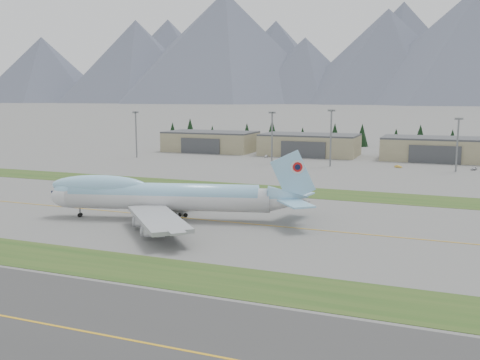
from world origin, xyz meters
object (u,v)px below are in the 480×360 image
at_px(service_vehicle_a, 266,157).
at_px(service_vehicle_b, 398,168).
at_px(hangar_right, 435,149).
at_px(hangar_left, 211,141).
at_px(boeing_747_freighter, 164,196).
at_px(hangar_center, 310,145).
at_px(service_vehicle_c, 474,170).

height_order(service_vehicle_a, service_vehicle_b, service_vehicle_a).
distance_m(hangar_right, service_vehicle_a, 79.53).
bearing_deg(service_vehicle_a, hangar_left, 155.94).
xyz_separation_m(boeing_747_freighter, service_vehicle_b, (44.52, 119.24, -5.71)).
relative_size(hangar_left, service_vehicle_b, 15.07).
bearing_deg(service_vehicle_b, hangar_right, 2.42).
relative_size(boeing_747_freighter, service_vehicle_a, 19.14).
bearing_deg(boeing_747_freighter, hangar_right, 54.75).
height_order(hangar_center, service_vehicle_c, hangar_center).
bearing_deg(service_vehicle_c, service_vehicle_b, -156.46).
height_order(boeing_747_freighter, service_vehicle_b, boeing_747_freighter).
bearing_deg(hangar_center, boeing_747_freighter, -89.31).
bearing_deg(service_vehicle_a, hangar_center, 44.38).
relative_size(boeing_747_freighter, hangar_center, 1.37).
relative_size(boeing_747_freighter, service_vehicle_c, 15.70).
xyz_separation_m(boeing_747_freighter, service_vehicle_c, (73.83, 123.10, -5.71)).
height_order(boeing_747_freighter, hangar_center, boeing_747_freighter).
relative_size(hangar_center, service_vehicle_a, 13.94).
distance_m(hangar_center, hangar_right, 60.00).
xyz_separation_m(boeing_747_freighter, service_vehicle_a, (-19.34, 135.69, -5.71)).
height_order(hangar_left, service_vehicle_b, hangar_left).
bearing_deg(hangar_center, service_vehicle_a, -135.91).
bearing_deg(service_vehicle_c, service_vehicle_a, -171.67).
relative_size(hangar_right, service_vehicle_c, 11.43).
height_order(hangar_right, service_vehicle_b, hangar_right).
distance_m(hangar_right, service_vehicle_c, 33.88).
bearing_deg(hangar_center, hangar_right, 0.00).
height_order(service_vehicle_b, service_vehicle_c, service_vehicle_c).
bearing_deg(service_vehicle_c, hangar_center, 174.69).
distance_m(hangar_center, service_vehicle_b, 57.40).
xyz_separation_m(service_vehicle_a, service_vehicle_c, (93.17, -12.59, 0.00)).
height_order(boeing_747_freighter, hangar_left, boeing_747_freighter).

